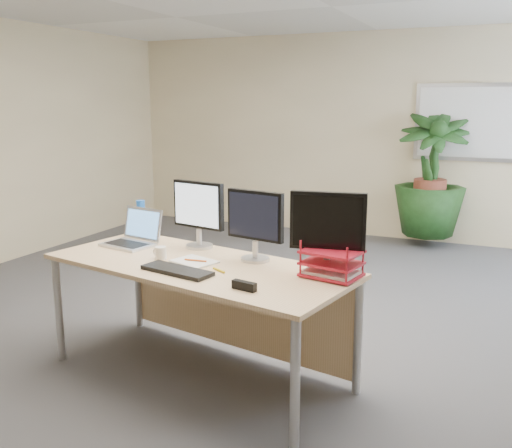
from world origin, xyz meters
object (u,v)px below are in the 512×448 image
at_px(laptop, 134,236).
at_px(monitor_left, 198,210).
at_px(desk, 209,283).
at_px(monitor_right, 255,221).
at_px(floor_plant, 430,188).

bearing_deg(laptop, monitor_left, 13.74).
relative_size(desk, monitor_right, 4.65).
height_order(desk, floor_plant, floor_plant).
bearing_deg(laptop, monitor_right, -1.88).
bearing_deg(laptop, desk, -11.00).
distance_m(desk, monitor_left, 0.55).
distance_m(floor_plant, laptop, 4.28).
relative_size(desk, laptop, 5.29).
xyz_separation_m(desk, monitor_left, (-0.22, 0.25, 0.44)).
relative_size(floor_plant, laptop, 3.67).
bearing_deg(desk, monitor_left, 130.65).
xyz_separation_m(floor_plant, monitor_right, (-0.59, -4.01, 0.30)).
bearing_deg(monitor_right, floor_plant, 81.64).
relative_size(monitor_right, laptop, 1.14).
xyz_separation_m(floor_plant, laptop, (-1.57, -3.98, 0.09)).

